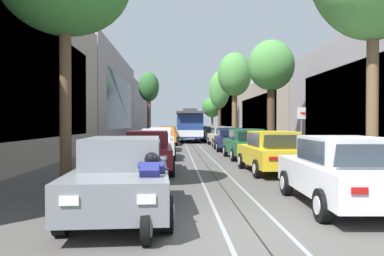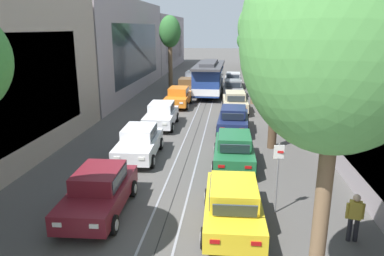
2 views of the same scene
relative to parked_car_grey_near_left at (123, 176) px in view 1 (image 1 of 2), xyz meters
name	(u,v)px [view 1 (image 1 of 2)]	position (x,y,z in m)	size (l,w,h in m)	color
ground_plane	(191,144)	(2.45, 26.20, -0.80)	(173.26, 173.26, 0.00)	#4C4947
trolley_track_rails	(189,141)	(2.45, 31.13, -0.79)	(1.14, 77.30, 0.01)	gray
building_facade_left	(92,99)	(-7.15, 29.20, 3.44)	(5.50, 69.00, 8.95)	gray
building_facade_right	(270,106)	(12.15, 35.29, 3.06)	(5.82, 69.00, 9.22)	gray
parked_car_grey_near_left	(123,176)	(0.00, 0.00, 0.00)	(2.14, 4.42, 1.58)	slate
parked_car_maroon_second_left	(148,151)	(0.02, 6.66, 0.00)	(2.10, 4.41, 1.58)	maroon
parked_car_white_mid_left	(156,143)	(0.03, 12.32, 0.00)	(2.12, 4.41, 1.58)	silver
parked_car_white_fourth_left	(161,139)	(0.02, 18.27, 0.00)	(2.07, 4.39, 1.58)	silver
parked_car_orange_fifth_left	(166,136)	(0.24, 24.65, 0.00)	(2.03, 4.37, 1.58)	orange
parked_car_brown_sixth_left	(168,134)	(0.27, 30.27, 0.00)	(2.01, 4.36, 1.58)	brown
parked_car_white_far_left	(169,132)	(0.24, 36.15, 0.00)	(2.14, 4.42, 1.58)	silver
parked_car_white_near_right	(341,171)	(4.80, 0.47, 0.00)	(2.12, 4.41, 1.58)	silver
parked_car_yellow_second_right	(272,152)	(4.72, 6.21, 0.00)	(2.08, 4.39, 1.58)	gold
parked_car_green_mid_right	(246,144)	(4.78, 11.73, 0.00)	(2.03, 4.37, 1.58)	#1E6038
parked_car_navy_fourth_right	(229,139)	(4.76, 17.60, 0.00)	(2.10, 4.40, 1.58)	#19234C
parked_car_beige_fifth_right	(222,136)	(4.91, 23.21, 0.00)	(2.13, 4.42, 1.58)	#C1B28E
parked_car_grey_sixth_right	(212,134)	(4.76, 29.73, 0.00)	(2.07, 4.39, 1.58)	slate
parked_car_silver_far_right	(208,133)	(4.80, 35.43, 0.00)	(2.00, 4.36, 1.58)	#B7B7BC
street_tree_kerb_left_second	(149,89)	(-1.95, 33.88, 4.95)	(2.27, 2.00, 7.61)	brown
street_tree_kerb_right_second	(271,68)	(6.85, 14.54, 4.45)	(2.82, 2.34, 6.93)	#4C3826
street_tree_kerb_right_mid	(235,76)	(6.51, 26.39, 5.50)	(3.09, 2.93, 8.44)	brown
street_tree_kerb_right_fourth	(219,91)	(6.70, 39.99, 5.31)	(2.66, 2.15, 8.60)	brown
street_tree_kerb_right_far	(212,107)	(6.90, 51.57, 3.67)	(3.23, 3.47, 6.12)	brown
cable_car_trolley	(190,125)	(2.46, 29.76, 0.86)	(2.74, 9.16, 3.28)	navy
motorcycle_with_rider	(151,194)	(0.67, -1.26, -0.15)	(0.56, 1.99, 1.37)	black
pedestrian_on_left_pavement	(373,150)	(8.38, 5.73, 0.08)	(0.55, 0.30, 1.56)	black
fire_hydrant	(83,178)	(-1.39, 2.27, -0.38)	(0.40, 0.22, 0.84)	gold
street_sign_post	(301,130)	(6.22, 7.26, 0.82)	(0.36, 0.09, 2.60)	slate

